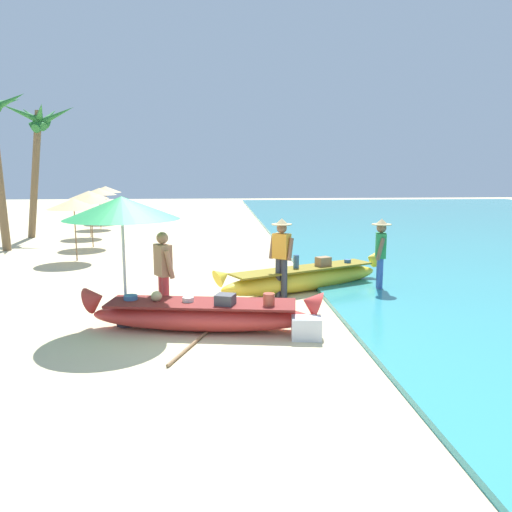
{
  "coord_description": "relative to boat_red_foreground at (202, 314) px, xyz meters",
  "views": [
    {
      "loc": [
        0.37,
        -8.84,
        2.79
      ],
      "look_at": [
        1.23,
        2.19,
        0.9
      ],
      "focal_mm": 35.79,
      "sensor_mm": 36.0,
      "label": 1
    }
  ],
  "objects": [
    {
      "name": "cooler_box",
      "position": [
        1.74,
        -0.62,
        -0.1
      ],
      "size": [
        0.53,
        0.4,
        0.37
      ],
      "primitive_type": "cube",
      "rotation": [
        0.0,
        0.0,
        -0.11
      ],
      "color": "silver",
      "rests_on": "ground"
    },
    {
      "name": "parasol_row_4",
      "position": [
        -5.43,
        18.43,
        1.46
      ],
      "size": [
        1.6,
        1.6,
        1.91
      ],
      "color": "#8E6B47",
      "rests_on": "ground"
    },
    {
      "name": "boat_yellow_midground",
      "position": [
        2.28,
        2.75,
        0.02
      ],
      "size": [
        4.29,
        2.5,
        0.85
      ],
      "color": "yellow",
      "rests_on": "ground"
    },
    {
      "name": "person_vendor_assistant",
      "position": [
        3.98,
        2.49,
        0.69
      ],
      "size": [
        0.44,
        0.58,
        1.69
      ],
      "color": "#3D5BA8",
      "rests_on": "ground"
    },
    {
      "name": "patio_umbrella_large",
      "position": [
        -1.37,
        0.38,
        1.83
      ],
      "size": [
        2.02,
        2.02,
        2.32
      ],
      "color": "#B7B7BC",
      "rests_on": "ground"
    },
    {
      "name": "parasol_row_0",
      "position": [
        -4.04,
        7.22,
        1.46
      ],
      "size": [
        1.6,
        1.6,
        1.91
      ],
      "color": "#8E6B47",
      "rests_on": "ground"
    },
    {
      "name": "paddle",
      "position": [
        -0.06,
        -0.6,
        -0.26
      ],
      "size": [
        0.82,
        1.82,
        0.05
      ],
      "color": "#8E6B47",
      "rests_on": "ground"
    },
    {
      "name": "parasol_row_2",
      "position": [
        -4.93,
        12.82,
        1.46
      ],
      "size": [
        1.6,
        1.6,
        1.91
      ],
      "color": "#8E6B47",
      "rests_on": "ground"
    },
    {
      "name": "parasol_row_3",
      "position": [
        -5.19,
        15.9,
        1.46
      ],
      "size": [
        1.6,
        1.6,
        1.91
      ],
      "color": "#8E6B47",
      "rests_on": "ground"
    },
    {
      "name": "person_vendor_hatted",
      "position": [
        1.67,
        2.16,
        0.73
      ],
      "size": [
        0.55,
        0.49,
        1.75
      ],
      "color": "#333842",
      "rests_on": "ground"
    },
    {
      "name": "palm_tree_leaning_seaward",
      "position": [
        -6.78,
        12.87,
        3.97
      ],
      "size": [
        2.73,
        2.72,
        5.43
      ],
      "color": "brown",
      "rests_on": "ground"
    },
    {
      "name": "parasol_row_1",
      "position": [
        -4.19,
        10.01,
        1.46
      ],
      "size": [
        1.6,
        1.6,
        1.91
      ],
      "color": "#8E6B47",
      "rests_on": "ground"
    },
    {
      "name": "boat_red_foreground",
      "position": [
        0.0,
        0.0,
        0.0
      ],
      "size": [
        4.24,
        1.39,
        0.81
      ],
      "color": "red",
      "rests_on": "ground"
    },
    {
      "name": "person_tourist_customer",
      "position": [
        -0.72,
        0.75,
        0.65
      ],
      "size": [
        0.45,
        0.57,
        1.65
      ],
      "color": "#B2383D",
      "rests_on": "ground"
    },
    {
      "name": "ground_plane",
      "position": [
        -0.09,
        0.18,
        -0.29
      ],
      "size": [
        80.0,
        80.0,
        0.0
      ],
      "primitive_type": "plane",
      "color": "beige"
    }
  ]
}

